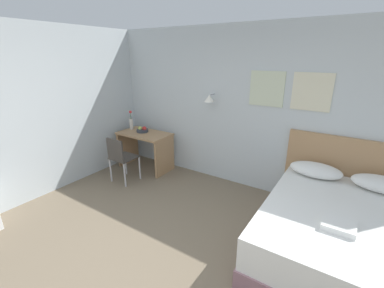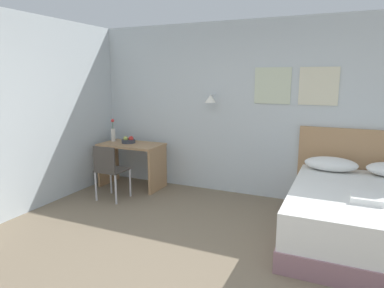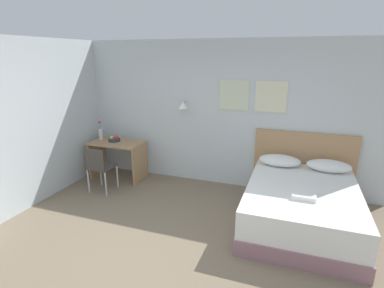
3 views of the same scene
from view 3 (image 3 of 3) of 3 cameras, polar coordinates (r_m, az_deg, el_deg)
The scene contains 11 objects.
ground_plane at distance 3.81m, azimuth -7.42°, elevation -22.15°, with size 24.00×24.00×0.00m, color #756651.
wall_back at distance 5.53m, azimuth 4.44°, elevation 5.66°, with size 5.85×0.31×2.65m.
bed at distance 4.64m, azimuth 20.01°, elevation -11.16°, with size 1.53×2.02×0.60m.
headboard at distance 5.49m, azimuth 20.35°, elevation -3.68°, with size 1.65×0.06×1.14m.
pillow_left at distance 5.20m, azimuth 16.35°, elevation -3.02°, with size 0.67×0.37×0.18m.
pillow_right at distance 5.23m, azimuth 24.60°, elevation -3.80°, with size 0.67×0.37×0.18m.
folded_towel_near_foot at distance 4.22m, azimuth 20.53°, elevation -9.04°, with size 0.30×0.29×0.06m.
desk at distance 6.11m, azimuth -13.96°, elevation -1.75°, with size 1.02×0.59×0.74m.
desk_chair at distance 5.53m, azimuth -17.32°, elevation -3.99°, with size 0.40×0.40×0.84m.
fruit_bowl at distance 6.10m, azimuth -14.59°, elevation 0.88°, with size 0.23×0.23×0.12m.
flower_vase at distance 6.29m, azimuth -17.02°, elevation 2.10°, with size 0.08×0.08×0.38m.
Camera 3 is at (1.41, -2.62, 2.38)m, focal length 28.00 mm.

